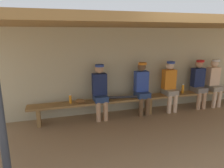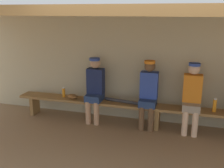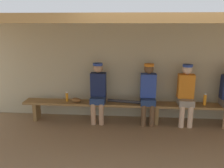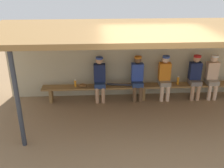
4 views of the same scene
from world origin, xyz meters
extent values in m
plane|color=#8C6D4C|center=(0.00, 0.00, 0.00)|extent=(24.00, 24.00, 0.00)
cube|color=#B7AD8C|center=(0.00, 2.00, 1.10)|extent=(8.00, 0.20, 2.20)
cube|color=olive|center=(0.00, 0.70, 2.26)|extent=(8.00, 2.80, 0.12)
cylinder|color=#2D333D|center=(-3.02, -0.55, 1.10)|extent=(0.10, 0.10, 2.20)
cube|color=olive|center=(0.00, 1.55, 0.43)|extent=(6.00, 0.36, 0.05)
cube|color=olive|center=(-2.75, 1.55, 0.21)|extent=(0.08, 0.29, 0.41)
cube|color=olive|center=(0.00, 1.55, 0.21)|extent=(0.08, 0.29, 0.41)
cube|color=slate|center=(1.53, 1.53, 0.53)|extent=(0.32, 0.40, 0.14)
cylinder|color=tan|center=(1.44, 1.37, 0.24)|extent=(0.11, 0.11, 0.48)
cylinder|color=tan|center=(1.62, 1.37, 0.24)|extent=(0.11, 0.11, 0.48)
cube|color=#19234C|center=(1.53, 1.61, 0.86)|extent=(0.34, 0.20, 0.52)
sphere|color=tan|center=(1.53, 1.61, 1.23)|extent=(0.21, 0.21, 0.21)
cylinder|color=red|center=(1.53, 1.57, 1.32)|extent=(0.21, 0.21, 0.05)
cube|color=navy|center=(-0.20, 1.53, 0.53)|extent=(0.32, 0.40, 0.14)
cylinder|color=brown|center=(-0.29, 1.37, 0.24)|extent=(0.11, 0.11, 0.48)
cylinder|color=brown|center=(-0.11, 1.37, 0.24)|extent=(0.11, 0.11, 0.48)
cube|color=#2D47A5|center=(-0.20, 1.61, 0.86)|extent=(0.34, 0.20, 0.52)
sphere|color=brown|center=(-0.20, 1.61, 1.23)|extent=(0.21, 0.21, 0.21)
cylinder|color=orange|center=(-0.20, 1.57, 1.32)|extent=(0.21, 0.21, 0.05)
cube|color=navy|center=(-1.30, 1.53, 0.53)|extent=(0.32, 0.40, 0.14)
cylinder|color=tan|center=(-1.39, 1.37, 0.24)|extent=(0.11, 0.11, 0.48)
cylinder|color=tan|center=(-1.21, 1.37, 0.24)|extent=(0.11, 0.11, 0.48)
cube|color=#19234C|center=(-1.30, 1.61, 0.86)|extent=(0.34, 0.20, 0.52)
sphere|color=tan|center=(-1.30, 1.61, 1.23)|extent=(0.21, 0.21, 0.21)
cylinder|color=#2D47A5|center=(-1.30, 1.57, 1.32)|extent=(0.21, 0.21, 0.05)
cube|color=gray|center=(2.05, 1.53, 0.53)|extent=(0.32, 0.40, 0.14)
cylinder|color=beige|center=(1.96, 1.37, 0.24)|extent=(0.11, 0.11, 0.48)
cylinder|color=beige|center=(2.14, 1.37, 0.24)|extent=(0.11, 0.11, 0.48)
cube|color=beige|center=(2.05, 1.61, 0.86)|extent=(0.34, 0.20, 0.52)
sphere|color=beige|center=(2.05, 1.61, 1.23)|extent=(0.21, 0.21, 0.21)
cylinder|color=white|center=(2.05, 1.57, 1.32)|extent=(0.21, 0.21, 0.05)
cube|color=gray|center=(0.61, 1.53, 0.53)|extent=(0.32, 0.40, 0.14)
cylinder|color=beige|center=(0.52, 1.37, 0.24)|extent=(0.11, 0.11, 0.48)
cylinder|color=beige|center=(0.70, 1.37, 0.24)|extent=(0.11, 0.11, 0.48)
cube|color=orange|center=(0.61, 1.61, 0.86)|extent=(0.34, 0.20, 0.52)
sphere|color=beige|center=(0.61, 1.61, 1.23)|extent=(0.21, 0.21, 0.21)
cylinder|color=#2D47A5|center=(0.61, 1.57, 1.32)|extent=(0.21, 0.21, 0.05)
cylinder|color=orange|center=(-2.02, 1.56, 0.56)|extent=(0.06, 0.06, 0.19)
cylinder|color=white|center=(-2.02, 1.56, 0.67)|extent=(0.04, 0.04, 0.02)
cylinder|color=orange|center=(1.03, 1.55, 0.58)|extent=(0.07, 0.07, 0.23)
cylinder|color=white|center=(1.03, 1.55, 0.71)|extent=(0.05, 0.05, 0.02)
ellipsoid|color=brown|center=(-1.80, 1.53, 0.51)|extent=(0.28, 0.24, 0.09)
cylinder|color=#333338|center=(-0.67, 1.55, 0.49)|extent=(0.85, 0.20, 0.07)
camera|label=1|loc=(-2.39, -3.13, 2.06)|focal=33.03mm
camera|label=2|loc=(0.46, -3.29, 2.25)|focal=41.86mm
camera|label=3|loc=(-0.57, -3.58, 2.22)|focal=38.82mm
camera|label=4|loc=(-1.34, -5.37, 3.53)|focal=41.11mm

